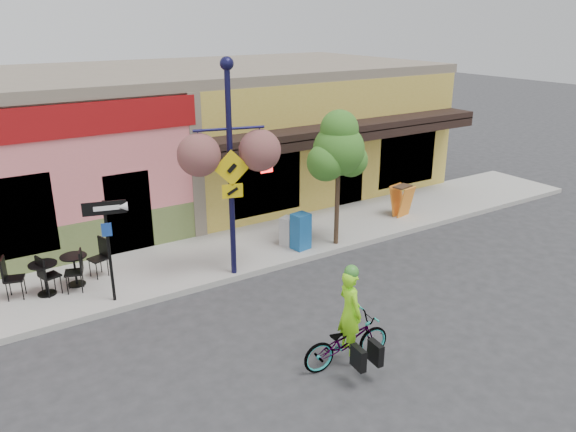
{
  "coord_description": "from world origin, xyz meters",
  "views": [
    {
      "loc": [
        -7.03,
        -10.54,
        6.1
      ],
      "look_at": [
        0.1,
        0.5,
        1.4
      ],
      "focal_mm": 35.0,
      "sensor_mm": 36.0,
      "label": 1
    }
  ],
  "objects_px": {
    "bicycle": "(346,341)",
    "newspaper_box_blue": "(301,231)",
    "building": "(175,135)",
    "street_tree": "(338,178)",
    "lamp_post": "(231,171)",
    "one_way_sign": "(109,252)",
    "newspaper_box_grey": "(288,231)",
    "cyclist_rider": "(349,324)"
  },
  "relations": [
    {
      "from": "lamp_post",
      "to": "one_way_sign",
      "type": "relative_size",
      "value": 2.22
    },
    {
      "from": "bicycle",
      "to": "newspaper_box_grey",
      "type": "relative_size",
      "value": 2.23
    },
    {
      "from": "bicycle",
      "to": "lamp_post",
      "type": "xyz_separation_m",
      "value": [
        -0.06,
        4.33,
        2.25
      ]
    },
    {
      "from": "cyclist_rider",
      "to": "building",
      "type": "bearing_deg",
      "value": -0.64
    },
    {
      "from": "building",
      "to": "lamp_post",
      "type": "bearing_deg",
      "value": -101.26
    },
    {
      "from": "newspaper_box_grey",
      "to": "building",
      "type": "bearing_deg",
      "value": 72.07
    },
    {
      "from": "building",
      "to": "newspaper_box_blue",
      "type": "relative_size",
      "value": 18.41
    },
    {
      "from": "lamp_post",
      "to": "building",
      "type": "bearing_deg",
      "value": 92.84
    },
    {
      "from": "newspaper_box_blue",
      "to": "street_tree",
      "type": "bearing_deg",
      "value": -21.55
    },
    {
      "from": "lamp_post",
      "to": "street_tree",
      "type": "height_order",
      "value": "lamp_post"
    },
    {
      "from": "bicycle",
      "to": "one_way_sign",
      "type": "relative_size",
      "value": 0.77
    },
    {
      "from": "bicycle",
      "to": "one_way_sign",
      "type": "height_order",
      "value": "one_way_sign"
    },
    {
      "from": "newspaper_box_blue",
      "to": "street_tree",
      "type": "distance_m",
      "value": 1.73
    },
    {
      "from": "cyclist_rider",
      "to": "one_way_sign",
      "type": "distance_m",
      "value": 5.44
    },
    {
      "from": "bicycle",
      "to": "one_way_sign",
      "type": "distance_m",
      "value": 5.45
    },
    {
      "from": "building",
      "to": "newspaper_box_blue",
      "type": "bearing_deg",
      "value": -82.3
    },
    {
      "from": "newspaper_box_grey",
      "to": "street_tree",
      "type": "bearing_deg",
      "value": -53.03
    },
    {
      "from": "building",
      "to": "newspaper_box_grey",
      "type": "xyz_separation_m",
      "value": [
        0.72,
        -6.03,
        -1.7
      ]
    },
    {
      "from": "bicycle",
      "to": "lamp_post",
      "type": "height_order",
      "value": "lamp_post"
    },
    {
      "from": "cyclist_rider",
      "to": "lamp_post",
      "type": "distance_m",
      "value": 4.73
    },
    {
      "from": "cyclist_rider",
      "to": "newspaper_box_grey",
      "type": "distance_m",
      "value": 5.47
    },
    {
      "from": "bicycle",
      "to": "newspaper_box_blue",
      "type": "distance_m",
      "value": 5.17
    },
    {
      "from": "newspaper_box_grey",
      "to": "bicycle",
      "type": "bearing_deg",
      "value": -136.16
    },
    {
      "from": "bicycle",
      "to": "newspaper_box_blue",
      "type": "relative_size",
      "value": 1.8
    },
    {
      "from": "cyclist_rider",
      "to": "one_way_sign",
      "type": "height_order",
      "value": "one_way_sign"
    },
    {
      "from": "building",
      "to": "street_tree",
      "type": "distance_m",
      "value": 6.93
    },
    {
      "from": "building",
      "to": "cyclist_rider",
      "type": "distance_m",
      "value": 11.29
    },
    {
      "from": "newspaper_box_blue",
      "to": "newspaper_box_grey",
      "type": "bearing_deg",
      "value": 102.0
    },
    {
      "from": "lamp_post",
      "to": "one_way_sign",
      "type": "distance_m",
      "value": 3.22
    },
    {
      "from": "one_way_sign",
      "to": "newspaper_box_blue",
      "type": "height_order",
      "value": "one_way_sign"
    },
    {
      "from": "lamp_post",
      "to": "newspaper_box_blue",
      "type": "height_order",
      "value": "lamp_post"
    },
    {
      "from": "lamp_post",
      "to": "cyclist_rider",
      "type": "bearing_deg",
      "value": -74.4
    },
    {
      "from": "cyclist_rider",
      "to": "lamp_post",
      "type": "relative_size",
      "value": 0.32
    },
    {
      "from": "lamp_post",
      "to": "one_way_sign",
      "type": "bearing_deg",
      "value": -169.42
    },
    {
      "from": "lamp_post",
      "to": "one_way_sign",
      "type": "height_order",
      "value": "lamp_post"
    },
    {
      "from": "building",
      "to": "bicycle",
      "type": "bearing_deg",
      "value": -96.62
    },
    {
      "from": "building",
      "to": "bicycle",
      "type": "height_order",
      "value": "building"
    },
    {
      "from": "cyclist_rider",
      "to": "street_tree",
      "type": "bearing_deg",
      "value": -29.35
    },
    {
      "from": "one_way_sign",
      "to": "street_tree",
      "type": "xyz_separation_m",
      "value": [
        6.14,
        -0.04,
        0.71
      ]
    },
    {
      "from": "cyclist_rider",
      "to": "lamp_post",
      "type": "xyz_separation_m",
      "value": [
        -0.11,
        4.33,
        1.91
      ]
    },
    {
      "from": "cyclist_rider",
      "to": "lamp_post",
      "type": "height_order",
      "value": "lamp_post"
    },
    {
      "from": "lamp_post",
      "to": "newspaper_box_blue",
      "type": "bearing_deg",
      "value": 23.58
    }
  ]
}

